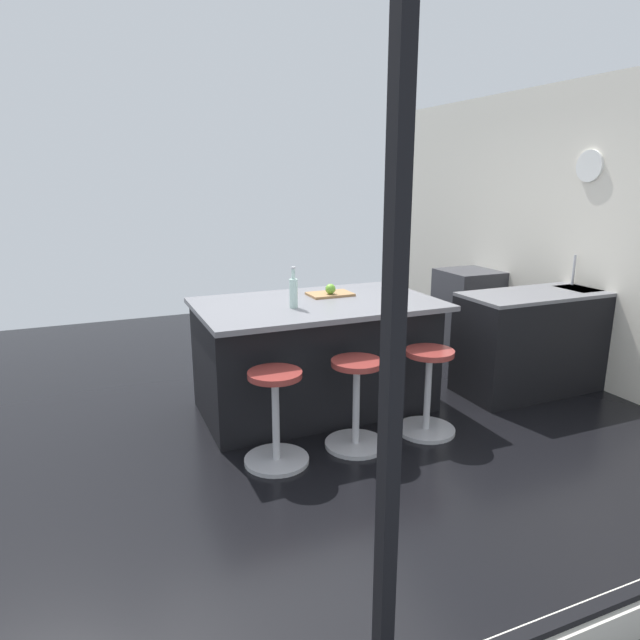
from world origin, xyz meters
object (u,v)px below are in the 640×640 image
stool_by_window (428,394)px  cutting_board (330,294)px  oven_range (468,309)px  stool_middle (356,406)px  stool_near_camera (276,420)px  kitchen_island (315,355)px  water_bottle (294,292)px  apple_green (330,289)px

stool_by_window → cutting_board: size_ratio=1.81×
oven_range → stool_middle: (2.26, 1.71, -0.13)m
stool_near_camera → cutting_board: 1.34m
oven_range → stool_middle: size_ratio=1.34×
oven_range → kitchen_island: 2.46m
stool_by_window → water_bottle: size_ratio=2.08×
stool_by_window → oven_range: bearing=-134.2°
stool_middle → stool_by_window: bearing=180.0°
oven_range → stool_near_camera: size_ratio=1.34×
stool_near_camera → water_bottle: water_bottle is taller
stool_middle → stool_near_camera: same height
kitchen_island → water_bottle: 0.65m
oven_range → stool_by_window: bearing=45.8°
stool_middle → cutting_board: (-0.19, -0.89, 0.62)m
stool_by_window → cutting_board: cutting_board is taller
kitchen_island → stool_middle: size_ratio=2.92×
kitchen_island → stool_middle: (0.00, 0.75, -0.16)m
oven_range → stool_near_camera: bearing=30.9°
water_bottle → kitchen_island: bearing=-145.2°
water_bottle → cutting_board: bearing=-144.7°
oven_range → stool_near_camera: oven_range is taller
stool_by_window → stool_near_camera: (1.19, 0.00, 0.00)m
kitchen_island → stool_by_window: kitchen_island is taller
stool_near_camera → stool_by_window: bearing=180.0°
stool_near_camera → water_bottle: bearing=-121.1°
stool_by_window → stool_near_camera: 1.19m
oven_range → stool_middle: bearing=37.1°
oven_range → stool_by_window: size_ratio=1.34×
cutting_board → water_bottle: (0.44, 0.31, 0.11)m
kitchen_island → stool_by_window: 0.97m
stool_by_window → apple_green: (0.42, -0.85, 0.68)m
stool_middle → apple_green: 1.10m
stool_middle → stool_near_camera: (0.60, 0.00, 0.00)m
kitchen_island → apple_green: 0.56m
cutting_board → stool_by_window: bearing=114.5°
apple_green → water_bottle: bearing=32.5°
stool_by_window → cutting_board: (0.41, -0.89, 0.62)m
stool_near_camera → water_bottle: 1.00m
cutting_board → apple_green: bearing=70.4°
stool_middle → cutting_board: size_ratio=1.81×
stool_by_window → apple_green: bearing=-63.6°
cutting_board → apple_green: (0.01, 0.04, 0.05)m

